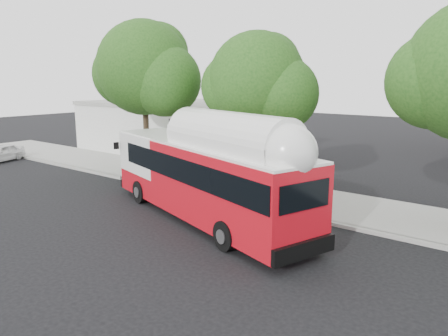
# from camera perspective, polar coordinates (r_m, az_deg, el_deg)

# --- Properties ---
(ground) EXTENTS (120.00, 120.00, 0.00)m
(ground) POSITION_cam_1_polar(r_m,az_deg,el_deg) (18.71, -3.73, -7.79)
(ground) COLOR black
(ground) RESTS_ON ground
(sidewalk) EXTENTS (60.00, 5.00, 0.15)m
(sidewalk) POSITION_cam_1_polar(r_m,az_deg,el_deg) (23.71, 6.77, -3.44)
(sidewalk) COLOR gray
(sidewalk) RESTS_ON ground
(curb_strip) EXTENTS (60.00, 0.30, 0.15)m
(curb_strip) POSITION_cam_1_polar(r_m,az_deg,el_deg) (21.61, 3.17, -4.88)
(curb_strip) COLOR gray
(curb_strip) RESTS_ON ground
(red_curb_segment) EXTENTS (10.00, 0.32, 0.16)m
(red_curb_segment) POSITION_cam_1_polar(r_m,az_deg,el_deg) (23.38, -2.89, -3.58)
(red_curb_segment) COLOR maroon
(red_curb_segment) RESTS_ON ground
(street_tree_left) EXTENTS (6.67, 5.80, 9.74)m
(street_tree_left) POSITION_cam_1_polar(r_m,az_deg,el_deg) (27.60, -9.63, 12.31)
(street_tree_left) COLOR #2D2116
(street_tree_left) RESTS_ON ground
(street_tree_mid) EXTENTS (5.75, 5.00, 8.62)m
(street_tree_mid) POSITION_cam_1_polar(r_m,az_deg,el_deg) (22.84, 5.25, 10.83)
(street_tree_mid) COLOR #2D2116
(street_tree_mid) RESTS_ON ground
(low_commercial_bldg) EXTENTS (16.20, 10.20, 4.25)m
(low_commercial_bldg) POSITION_cam_1_polar(r_m,az_deg,el_deg) (37.65, -5.57, 5.42)
(low_commercial_bldg) COLOR silver
(low_commercial_bldg) RESTS_ON ground
(transit_bus) EXTENTS (13.53, 6.36, 3.98)m
(transit_bus) POSITION_cam_1_polar(r_m,az_deg,el_deg) (19.19, -2.61, -1.49)
(transit_bus) COLOR red
(transit_bus) RESTS_ON ground
(parked_car) EXTENTS (4.15, 2.72, 1.31)m
(parked_car) POSITION_cam_1_polar(r_m,az_deg,el_deg) (37.04, -27.19, 1.74)
(parked_car) COLOR silver
(parked_car) RESTS_ON ground
(signal_pole) EXTENTS (0.11, 0.38, 4.01)m
(signal_pole) POSITION_cam_1_polar(r_m,az_deg,el_deg) (24.91, -6.76, 1.97)
(signal_pole) COLOR red
(signal_pole) RESTS_ON ground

